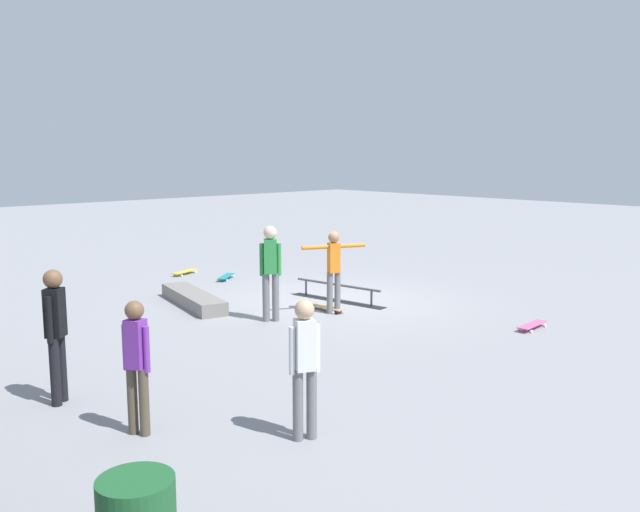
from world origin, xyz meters
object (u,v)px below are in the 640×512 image
(skater_main, at_px, (334,266))
(loose_skateboard_teal, at_px, (226,276))
(skate_ledge, at_px, (193,299))
(grind_rail, at_px, (338,294))
(loose_skateboard_pink, at_px, (532,325))
(bystander_green_shirt, at_px, (271,268))
(bystander_purple_shirt, at_px, (136,360))
(loose_skateboard_yellow, at_px, (185,272))
(bystander_white_shirt, at_px, (305,361))
(skateboard_main, at_px, (327,307))
(bystander_black_shirt, at_px, (56,329))

(skater_main, xyz_separation_m, loose_skateboard_teal, (4.28, -0.54, -0.84))
(skate_ledge, bearing_deg, grind_rail, -125.68)
(skater_main, xyz_separation_m, loose_skateboard_pink, (-3.22, -1.71, -0.84))
(grind_rail, relative_size, bystander_green_shirt, 1.31)
(grind_rail, relative_size, loose_skateboard_pink, 2.83)
(bystander_purple_shirt, distance_m, loose_skateboard_yellow, 9.92)
(skate_ledge, height_order, bystander_white_shirt, bystander_white_shirt)
(skateboard_main, xyz_separation_m, bystander_black_shirt, (-1.26, 5.80, 0.87))
(grind_rail, relative_size, loose_skateboard_teal, 3.03)
(bystander_white_shirt, relative_size, bystander_green_shirt, 0.88)
(skater_main, height_order, loose_skateboard_teal, skater_main)
(skateboard_main, relative_size, bystander_black_shirt, 0.48)
(bystander_white_shirt, height_order, loose_skateboard_pink, bystander_white_shirt)
(grind_rail, relative_size, loose_skateboard_yellow, 2.80)
(skate_ledge, distance_m, loose_skateboard_teal, 2.82)
(skateboard_main, height_order, loose_skateboard_yellow, same)
(skater_main, distance_m, bystander_purple_shirt, 6.07)
(bystander_purple_shirt, height_order, bystander_black_shirt, bystander_black_shirt)
(bystander_black_shirt, bearing_deg, bystander_purple_shirt, 57.44)
(bystander_purple_shirt, xyz_separation_m, loose_skateboard_pink, (-0.66, -7.21, -0.77))
(bystander_black_shirt, bearing_deg, grind_rail, 153.03)
(bystander_white_shirt, xyz_separation_m, bystander_green_shirt, (4.25, -3.01, 0.12))
(bystander_purple_shirt, relative_size, loose_skateboard_teal, 1.97)
(skater_main, bearing_deg, loose_skateboard_pink, 141.73)
(skater_main, distance_m, skateboard_main, 0.87)
(bystander_purple_shirt, bearing_deg, skate_ledge, -64.62)
(grind_rail, distance_m, bystander_purple_shirt, 7.14)
(bystander_green_shirt, distance_m, loose_skateboard_pink, 4.73)
(bystander_purple_shirt, distance_m, loose_skateboard_teal, 9.16)
(bystander_purple_shirt, xyz_separation_m, bystander_white_shirt, (-1.34, -1.23, 0.02))
(skate_ledge, height_order, bystander_green_shirt, bystander_green_shirt)
(skate_ledge, height_order, skater_main, skater_main)
(grind_rail, height_order, skater_main, skater_main)
(bystander_green_shirt, xyz_separation_m, loose_skateboard_teal, (3.93, -1.80, -0.92))
(skateboard_main, bearing_deg, loose_skateboard_yellow, 177.92)
(skater_main, xyz_separation_m, bystander_white_shirt, (-3.90, 4.27, -0.05))
(bystander_white_shirt, distance_m, loose_skateboard_pink, 6.07)
(grind_rail, height_order, bystander_white_shirt, bystander_white_shirt)
(bystander_green_shirt, distance_m, loose_skateboard_yellow, 5.46)
(skater_main, xyz_separation_m, loose_skateboard_yellow, (5.54, -0.18, -0.84))
(grind_rail, relative_size, bystander_purple_shirt, 1.54)
(loose_skateboard_yellow, bearing_deg, skater_main, 68.80)
(skateboard_main, height_order, bystander_green_shirt, bystander_green_shirt)
(loose_skateboard_pink, bearing_deg, bystander_white_shirt, -178.13)
(bystander_green_shirt, height_order, loose_skateboard_teal, bystander_green_shirt)
(skate_ledge, height_order, bystander_black_shirt, bystander_black_shirt)
(skate_ledge, xyz_separation_m, loose_skateboard_pink, (-5.65, -3.29, -0.06))
(skateboard_main, bearing_deg, bystander_purple_shirt, -63.99)
(skateboard_main, relative_size, loose_skateboard_yellow, 0.98)
(skater_main, height_order, bystander_purple_shirt, skater_main)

